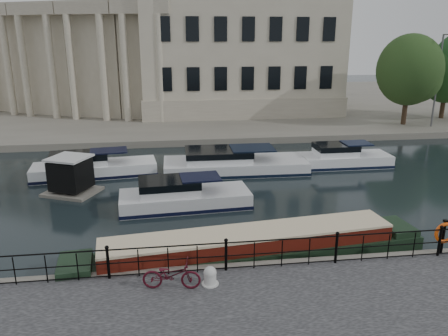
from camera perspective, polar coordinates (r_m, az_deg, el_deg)
The scene contains 11 objects.
ground_plane at distance 17.94m, azimuth -0.75°, elevation -11.14°, with size 160.00×160.00×0.00m, color black.
far_bank at distance 55.36m, azimuth -5.67°, elevation 8.30°, with size 120.00×42.00×0.55m, color #6B665B.
railing at distance 15.40m, azimuth 0.26°, elevation -11.08°, with size 24.14×0.14×1.22m.
civic_building at distance 50.46m, azimuth -6.88°, elevation 15.16°, with size 53.55×31.84×16.85m.
bicycle at distance 14.57m, azimuth -6.88°, elevation -13.67°, with size 0.66×1.89×0.99m, color #410B16.
mooring_bollard at distance 14.79m, azimuth -1.83°, elevation -13.93°, with size 0.57×0.57×0.64m.
life_ring_post at distance 18.30m, azimuth 26.88°, elevation -7.61°, with size 0.84×0.21×1.37m.
narrowboat at distance 17.41m, azimuth 3.34°, elevation -10.73°, with size 14.44×3.49×1.53m.
harbour_hut at distance 25.58m, azimuth -19.35°, elevation -1.10°, with size 3.39×3.16×2.17m.
cabin_cruisers at distance 26.99m, azimuth -1.51°, elevation -0.51°, with size 23.35×9.05×1.99m.
trees at distance 46.94m, azimuth 26.67°, elevation 11.20°, with size 12.64×8.03×8.45m.
Camera 1 is at (-1.88, -15.73, 8.41)m, focal length 35.00 mm.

